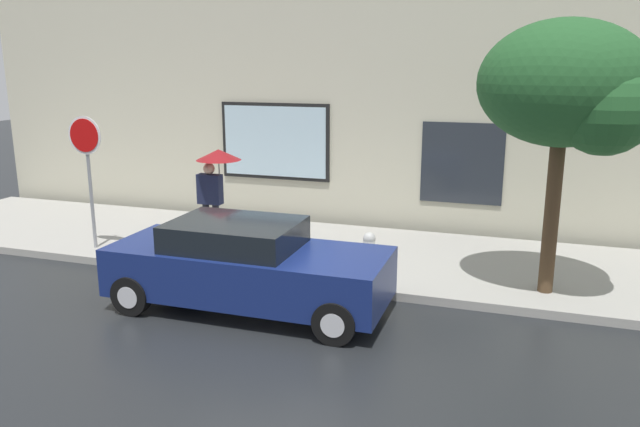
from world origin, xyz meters
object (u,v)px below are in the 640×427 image
(fire_hydrant, at_px, (369,253))
(pedestrian_with_umbrella, at_px, (215,171))
(parked_car, at_px, (247,266))
(street_tree, at_px, (572,89))
(stop_sign, at_px, (87,156))

(fire_hydrant, height_order, pedestrian_with_umbrella, pedestrian_with_umbrella)
(parked_car, xyz_separation_m, street_tree, (4.68, 1.87, 2.75))
(pedestrian_with_umbrella, relative_size, street_tree, 0.46)
(parked_car, height_order, fire_hydrant, parked_car)
(parked_car, xyz_separation_m, fire_hydrant, (1.52, 1.94, -0.20))
(parked_car, height_order, stop_sign, stop_sign)
(parked_car, relative_size, fire_hydrant, 5.90)
(parked_car, distance_m, fire_hydrant, 2.47)
(street_tree, bearing_deg, parked_car, -158.25)
(stop_sign, bearing_deg, street_tree, 1.38)
(parked_car, xyz_separation_m, stop_sign, (-4.23, 1.65, 1.34))
(pedestrian_with_umbrella, height_order, stop_sign, stop_sign)
(street_tree, relative_size, stop_sign, 1.63)
(parked_car, relative_size, street_tree, 1.01)
(parked_car, distance_m, pedestrian_with_umbrella, 3.41)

